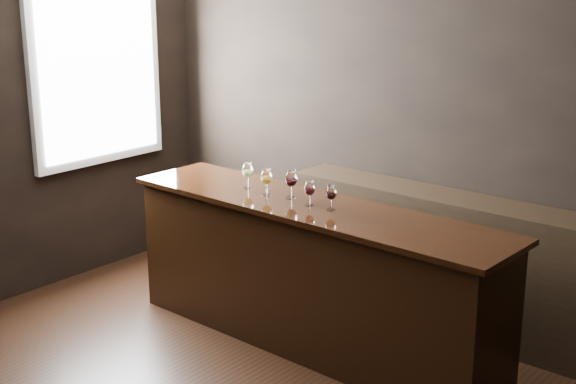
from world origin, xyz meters
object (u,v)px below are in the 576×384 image
Objects in this scene: back_bar_shelf at (460,265)px; glass_red_a at (291,179)px; glass_white at (248,171)px; glass_red_b at (310,189)px; bar_counter at (312,278)px; glass_red_c at (331,193)px; glass_amber at (266,177)px.

back_bar_shelf is 14.00× the size of glass_red_a.
glass_red_b is (0.61, -0.05, -0.01)m from glass_white.
glass_red_c is at bearing -2.96° from bar_counter.
bar_counter is 0.77m from glass_amber.
glass_red_b is (-0.01, -0.03, 0.65)m from bar_counter.
glass_red_b reaches higher than bar_counter.
glass_red_a reaches higher than glass_white.
glass_red_b is at bearing -127.04° from back_bar_shelf.
glass_red_b reaches higher than back_bar_shelf.
bar_counter is at bearing 175.78° from glass_red_c.
bar_counter is 16.79× the size of glass_red_c.
bar_counter is 1.02× the size of back_bar_shelf.
glass_amber is (-0.40, -0.02, 0.66)m from bar_counter.
glass_amber reaches higher than glass_red_b.
glass_white reaches higher than bar_counter.
back_bar_shelf is 1.68m from glass_white.
glass_amber is 1.13× the size of glass_red_c.
glass_amber reaches higher than glass_red_c.
glass_red_b is (-0.68, -0.90, 0.64)m from back_bar_shelf.
glass_amber is 0.96× the size of glass_red_a.
back_bar_shelf is 16.49× the size of glass_red_c.
glass_white is (-1.29, -0.85, 0.65)m from back_bar_shelf.
glass_white reaches higher than glass_red_b.
glass_red_b is at bearing -1.00° from glass_amber.
back_bar_shelf is 1.39m from glass_red_a.
bar_counter is 0.66m from glass_red_c.
glass_amber reaches higher than bar_counter.
back_bar_shelf is 16.00× the size of glass_red_b.
glass_white reaches higher than back_bar_shelf.
bar_counter is 14.25× the size of glass_red_a.
bar_counter is 0.70m from glass_red_a.
glass_red_a reaches higher than glass_red_c.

